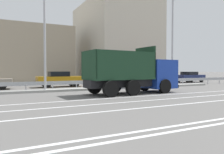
% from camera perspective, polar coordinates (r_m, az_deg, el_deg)
% --- Properties ---
extents(ground_plane, '(320.00, 320.00, 0.00)m').
position_cam_1_polar(ground_plane, '(17.51, -3.46, -3.78)').
color(ground_plane, '#605E5B').
extents(lane_strip_0, '(48.63, 0.16, 0.01)m').
position_cam_1_polar(lane_strip_0, '(14.58, 8.82, -4.92)').
color(lane_strip_0, silver).
rests_on(lane_strip_0, ground_plane).
extents(lane_strip_1, '(48.63, 0.16, 0.01)m').
position_cam_1_polar(lane_strip_1, '(13.16, 13.42, -5.67)').
color(lane_strip_1, silver).
rests_on(lane_strip_1, ground_plane).
extents(lane_strip_2, '(48.63, 0.16, 0.01)m').
position_cam_1_polar(lane_strip_2, '(11.82, 19.30, -6.58)').
color(lane_strip_2, silver).
rests_on(lane_strip_2, ground_plane).
extents(median_island, '(26.75, 1.10, 0.18)m').
position_cam_1_polar(median_island, '(18.90, -5.30, -3.09)').
color(median_island, gray).
rests_on(median_island, ground_plane).
extents(median_guardrail, '(48.63, 0.09, 0.78)m').
position_cam_1_polar(median_guardrail, '(19.81, -6.37, -1.48)').
color(median_guardrail, '#9EA0A5').
rests_on(median_guardrail, ground_plane).
extents(dump_truck, '(7.26, 2.99, 3.43)m').
position_cam_1_polar(dump_truck, '(16.54, 7.73, 0.32)').
color(dump_truck, '#19389E').
rests_on(dump_truck, ground_plane).
extents(median_road_sign, '(0.72, 0.16, 2.58)m').
position_cam_1_polar(median_road_sign, '(22.16, 10.91, 0.87)').
color(median_road_sign, white).
rests_on(median_road_sign, ground_plane).
extents(street_lamp_1, '(0.71, 2.52, 9.70)m').
position_cam_1_polar(street_lamp_1, '(18.16, -17.05, 13.40)').
color(street_lamp_1, '#ADADB2').
rests_on(street_lamp_1, ground_plane).
extents(street_lamp_2, '(0.70, 2.63, 9.11)m').
position_cam_1_polar(street_lamp_2, '(23.89, 15.86, 9.90)').
color(street_lamp_2, '#ADADB2').
rests_on(street_lamp_2, ground_plane).
extents(parked_car_3, '(4.54, 1.88, 1.56)m').
position_cam_1_polar(parked_car_3, '(22.74, -13.47, -0.55)').
color(parked_car_3, '#B27A14').
rests_on(parked_car_3, ground_plane).
extents(parked_car_4, '(4.47, 1.99, 1.48)m').
position_cam_1_polar(parked_car_4, '(24.53, -0.16, -0.46)').
color(parked_car_4, navy).
rests_on(parked_car_4, ground_plane).
extents(parked_car_5, '(4.97, 2.07, 1.33)m').
position_cam_1_polar(parked_car_5, '(28.02, 10.73, -0.30)').
color(parked_car_5, maroon).
rests_on(parked_car_5, ground_plane).
extents(parked_car_6, '(4.05, 1.98, 1.48)m').
position_cam_1_polar(parked_car_6, '(32.31, 19.65, 0.04)').
color(parked_car_6, navy).
rests_on(parked_car_6, ground_plane).
extents(background_building_0, '(19.99, 8.47, 8.23)m').
position_cam_1_polar(background_building_0, '(35.85, -27.09, 5.48)').
color(background_building_0, tan).
rests_on(background_building_0, ground_plane).
extents(background_building_1, '(10.87, 14.82, 13.27)m').
position_cam_1_polar(background_building_1, '(39.39, 0.71, 9.01)').
color(background_building_1, beige).
rests_on(background_building_1, ground_plane).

